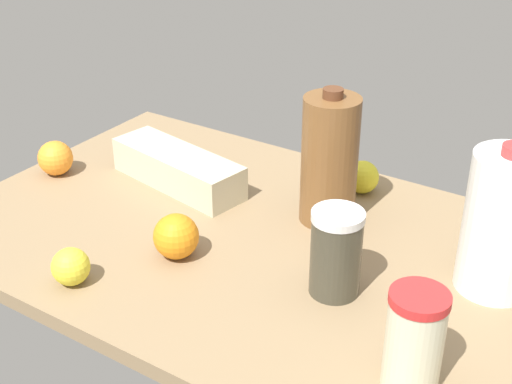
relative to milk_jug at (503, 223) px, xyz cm
name	(u,v)px	position (x,y,z in cm)	size (l,w,h in cm)	color
countertop	(256,244)	(42.42, 9.17, -13.98)	(120.00, 76.00, 3.00)	#89704F
milk_jug	(503,223)	(0.00, 0.00, 0.00)	(12.95, 12.95, 26.53)	white
egg_carton	(178,168)	(68.77, -0.27, -8.71)	(32.31, 10.25, 7.54)	beige
tumbler_cup	(414,340)	(2.79, 29.92, -4.65)	(8.42, 8.42, 15.58)	beige
shaker_bottle	(336,253)	(22.07, 16.18, -4.73)	(8.83, 8.83, 15.43)	#3D3A2D
chocolate_milk_jug	(329,160)	(34.62, -4.76, 0.46)	(11.02, 11.02, 27.44)	brown
orange_far_back	(176,236)	(51.20, 22.27, -8.28)	(8.41, 8.41, 8.41)	orange
lemon_beside_bowl	(362,177)	(33.66, -18.86, -8.97)	(7.03, 7.03, 7.03)	yellow
lemon_near_front	(71,267)	(61.11, 38.74, -9.14)	(6.68, 6.68, 6.68)	yellow
orange_by_jug	(55,158)	(94.76, 10.73, -8.60)	(7.77, 7.77, 7.77)	orange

